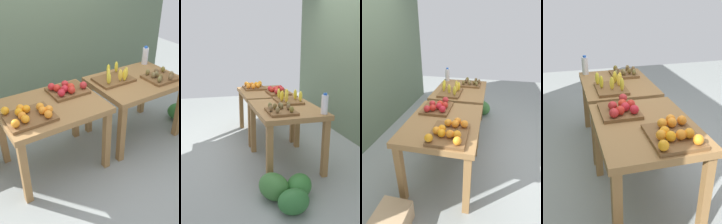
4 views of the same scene
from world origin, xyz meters
TOP-DOWN VIEW (x-y plane):
  - ground_plane at (0.00, 0.00)m, footprint 8.00×8.00m
  - display_table_left at (-0.56, 0.00)m, footprint 1.04×0.80m
  - display_table_right at (0.56, 0.00)m, footprint 1.04×0.80m
  - orange_bin at (-0.84, -0.13)m, footprint 0.45×0.37m
  - apple_bin at (-0.30, 0.14)m, footprint 0.41×0.34m
  - banana_crate at (0.31, 0.11)m, footprint 0.44×0.32m
  - kiwi_bin at (0.80, -0.14)m, footprint 0.36×0.33m
  - water_bottle at (0.98, 0.32)m, footprint 0.08×0.08m
  - watermelon_pile at (1.38, -0.26)m, footprint 0.62×0.67m

SIDE VIEW (x-z plane):
  - ground_plane at x=0.00m, z-range 0.00..0.00m
  - watermelon_pile at x=1.38m, z-range -0.01..0.27m
  - display_table_left at x=-0.56m, z-range 0.27..1.05m
  - display_table_right at x=0.56m, z-range 0.27..1.05m
  - kiwi_bin at x=0.80m, z-range 0.76..0.86m
  - orange_bin at x=-0.84m, z-range 0.77..0.87m
  - apple_bin at x=-0.30m, z-range 0.76..0.87m
  - banana_crate at x=0.31m, z-range 0.73..0.90m
  - water_bottle at x=0.98m, z-range 0.77..1.01m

